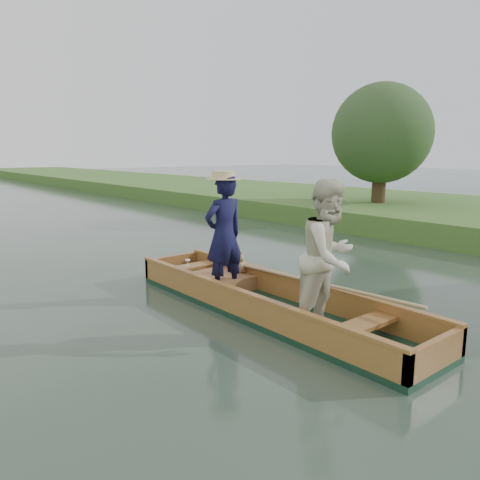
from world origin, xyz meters
TOP-DOWN VIEW (x-y plane):
  - ground at (0.00, 0.00)m, footprint 120.00×120.00m
  - punt at (-0.02, -0.20)m, footprint 1.13×5.00m

SIDE VIEW (x-z plane):
  - ground at x=0.00m, z-range 0.00..0.00m
  - punt at x=-0.02m, z-range -0.27..1.65m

